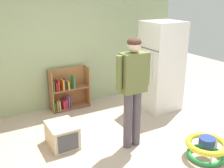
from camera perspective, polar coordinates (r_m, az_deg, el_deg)
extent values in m
plane|color=#C9AE9D|center=(4.02, 2.91, -15.83)|extent=(12.00, 12.00, 0.00)
cube|color=#A0B185|center=(5.49, -10.02, 8.83)|extent=(5.20, 0.06, 2.70)
cube|color=white|center=(5.45, 10.48, 3.76)|extent=(0.70, 0.68, 1.78)
cylinder|color=silver|center=(5.08, 8.56, 3.78)|extent=(0.02, 0.02, 0.50)
cube|color=#333333|center=(5.15, 7.68, 7.50)|extent=(0.01, 0.67, 0.01)
cube|color=#9B643E|center=(5.40, -12.92, -1.73)|extent=(0.02, 0.28, 0.85)
cube|color=#9B643E|center=(5.65, -5.36, -0.39)|extent=(0.02, 0.28, 0.85)
cube|color=#9F6A3D|center=(5.63, -9.52, -0.65)|extent=(0.80, 0.02, 0.85)
cube|color=#9B643E|center=(5.66, -8.85, -4.80)|extent=(0.76, 0.24, 0.02)
cube|color=#9B643E|center=(5.51, -9.06, -0.95)|extent=(0.76, 0.24, 0.02)
cube|color=#26894A|center=(5.50, -12.21, -4.65)|extent=(0.02, 0.17, 0.17)
cube|color=#35813E|center=(5.35, -12.53, -0.48)|extent=(0.02, 0.17, 0.21)
cube|color=orange|center=(5.51, -11.76, -4.47)|extent=(0.03, 0.17, 0.19)
cube|color=#B02420|center=(5.36, -11.96, -0.53)|extent=(0.02, 0.17, 0.18)
cube|color=beige|center=(5.52, -11.28, -4.43)|extent=(0.02, 0.17, 0.18)
cube|color=#B12626|center=(5.37, -11.55, -0.26)|extent=(0.03, 0.17, 0.22)
cube|color=red|center=(5.55, -10.38, -4.30)|extent=(0.03, 0.17, 0.18)
cube|color=orange|center=(5.40, -10.58, -0.12)|extent=(0.03, 0.17, 0.22)
cube|color=red|center=(5.56, -10.05, -4.18)|extent=(0.03, 0.17, 0.19)
cube|color=brown|center=(5.41, -10.29, -0.11)|extent=(0.03, 0.17, 0.21)
cube|color=purple|center=(5.56, -9.82, -4.06)|extent=(0.03, 0.17, 0.20)
cube|color=#393634|center=(5.41, -10.15, -0.03)|extent=(0.03, 0.17, 0.22)
cube|color=beige|center=(5.57, -9.24, -3.79)|extent=(0.02, 0.17, 0.24)
cube|color=gold|center=(5.44, -9.50, -0.15)|extent=(0.03, 0.17, 0.18)
cube|color=#89348E|center=(5.58, -9.14, -3.77)|extent=(0.03, 0.17, 0.24)
cube|color=#35864E|center=(5.46, -8.33, 0.45)|extent=(0.02, 0.17, 0.26)
cylinder|color=#544B55|center=(4.09, 3.38, -7.79)|extent=(0.13, 0.13, 0.91)
cylinder|color=#544B55|center=(4.17, 5.25, -7.28)|extent=(0.13, 0.13, 0.91)
cube|color=olive|center=(3.85, 4.60, 2.45)|extent=(0.38, 0.22, 0.59)
cylinder|color=olive|center=(3.72, 1.53, 2.37)|extent=(0.09, 0.09, 0.50)
cylinder|color=olive|center=(3.98, 7.49, 3.32)|extent=(0.09, 0.09, 0.50)
sphere|color=beige|center=(3.76, 4.76, 8.14)|extent=(0.19, 0.19, 0.19)
ellipsoid|color=#46291D|center=(3.75, 4.78, 8.93)|extent=(0.20, 0.20, 0.13)
torus|color=green|center=(4.27, 19.34, -14.15)|extent=(0.54, 0.54, 0.07)
torus|color=yellow|center=(4.17, 19.62, -12.01)|extent=(0.60, 0.60, 0.08)
cylinder|color=navy|center=(4.15, 19.70, -11.42)|extent=(0.23, 0.23, 0.10)
cylinder|color=silver|center=(4.37, 21.46, -12.16)|extent=(0.02, 0.02, 0.18)
cylinder|color=silver|center=(4.25, 16.52, -12.48)|extent=(0.02, 0.02, 0.18)
cylinder|color=silver|center=(4.05, 20.46, -14.72)|extent=(0.02, 0.02, 0.18)
cube|color=beige|center=(4.32, -10.64, -10.61)|extent=(0.42, 0.54, 0.36)
cube|color=#424247|center=(4.10, -9.34, -12.33)|extent=(0.32, 0.01, 0.27)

